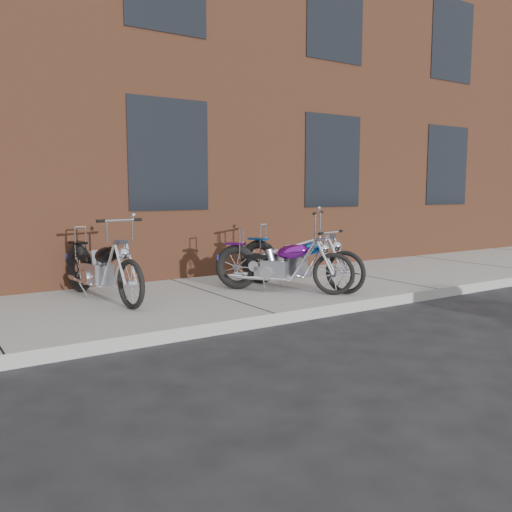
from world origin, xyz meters
TOP-DOWN VIEW (x-y plane):
  - ground at (0.00, 0.00)m, footprint 120.00×120.00m
  - sidewalk at (0.00, 1.50)m, footprint 22.00×3.00m
  - building_brick at (0.00, 8.00)m, footprint 22.00×10.00m
  - chopper_purple at (0.88, 1.13)m, footprint 1.38×1.71m
  - chopper_blue at (1.27, 1.23)m, footprint 0.89×2.08m
  - chopper_third at (-1.48, 2.00)m, footprint 0.57×2.20m

SIDE VIEW (x-z plane):
  - ground at x=0.00m, z-range 0.00..0.00m
  - sidewalk at x=0.00m, z-range 0.00..0.15m
  - chopper_purple at x=0.88m, z-range -0.06..1.12m
  - chopper_blue at x=1.27m, z-range 0.07..1.02m
  - chopper_third at x=-1.48m, z-range -0.01..1.11m
  - building_brick at x=0.00m, z-range 0.00..8.00m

